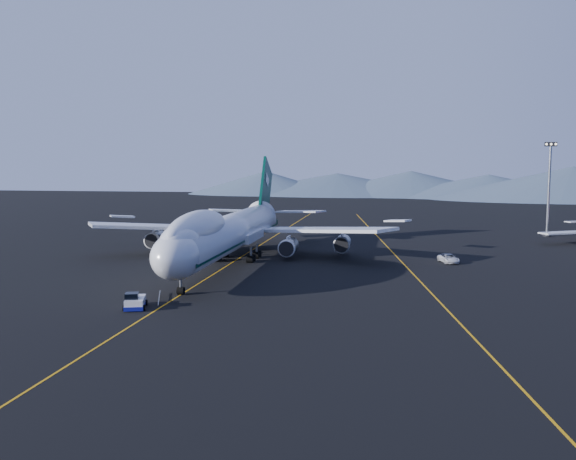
% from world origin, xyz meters
% --- Properties ---
extents(ground, '(500.00, 500.00, 0.00)m').
position_xyz_m(ground, '(0.00, 0.00, 0.00)').
color(ground, black).
rests_on(ground, ground).
extents(taxiway_line_main, '(0.25, 220.00, 0.01)m').
position_xyz_m(taxiway_line_main, '(0.00, 0.00, 0.01)').
color(taxiway_line_main, orange).
rests_on(taxiway_line_main, ground).
extents(taxiway_line_side, '(28.08, 198.09, 0.01)m').
position_xyz_m(taxiway_line_side, '(30.00, 10.00, 0.01)').
color(taxiway_line_side, orange).
rests_on(taxiway_line_side, ground).
extents(boeing_747, '(59.62, 72.43, 19.37)m').
position_xyz_m(boeing_747, '(0.00, 0.03, 5.81)').
color(boeing_747, silver).
rests_on(boeing_747, ground).
extents(pushback_tug, '(3.67, 5.16, 2.04)m').
position_xyz_m(pushback_tug, '(-3.00, -35.12, 0.64)').
color(pushback_tug, silver).
rests_on(pushback_tug, ground).
extents(service_van, '(4.01, 6.08, 1.55)m').
position_xyz_m(service_van, '(38.70, 8.22, 0.78)').
color(service_van, silver).
rests_on(service_van, ground).
extents(floodlight_mast, '(2.82, 2.11, 22.81)m').
position_xyz_m(floodlight_mast, '(65.56, 53.53, 11.56)').
color(floodlight_mast, black).
rests_on(floodlight_mast, ground).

